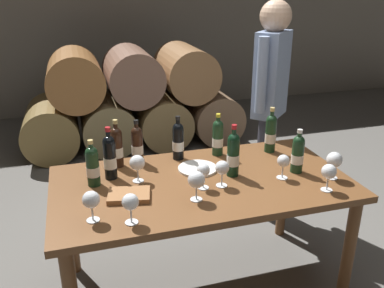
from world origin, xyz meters
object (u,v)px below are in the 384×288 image
Objects in this scene: wine_bottle_0 at (233,154)px; wine_glass_0 at (91,200)px; wine_bottle_5 at (117,147)px; wine_glass_8 at (196,180)px; wine_bottle_6 at (178,141)px; wine_bottle_8 at (93,166)px; wine_glass_5 at (334,160)px; dining_table at (202,194)px; wine_bottle_7 at (218,137)px; wine_bottle_1 at (110,157)px; sommelier_presenting at (270,92)px; wine_bottle_3 at (271,133)px; tasting_notebook at (129,195)px; wine_glass_2 at (130,203)px; wine_glass_7 at (283,162)px; wine_bottle_2 at (298,153)px; serving_plate at (198,168)px; wine_bottle_4 at (137,144)px; wine_glass_3 at (203,171)px; wine_glass_1 at (137,163)px; wine_glass_6 at (329,172)px; wine_glass_4 at (222,168)px.

wine_bottle_0 reaches higher than wine_glass_0.
wine_bottle_5 is 1.84× the size of wine_glass_8.
wine_bottle_6 reaches higher than wine_bottle_8.
wine_bottle_0 is at bearing 37.30° from wine_glass_8.
wine_bottle_5 is 1.84× the size of wine_glass_5.
dining_table is 6.02× the size of wine_bottle_7.
wine_bottle_7 reaches higher than wine_glass_0.
sommelier_presenting is at bearing 23.81° from wine_bottle_1.
wine_bottle_0 is 0.46m from wine_bottle_3.
tasting_notebook is at bearing -76.31° from wine_bottle_1.
wine_bottle_3 is 1.40× the size of tasting_notebook.
wine_bottle_3 is 0.83m from wine_glass_8.
sommelier_presenting reaches higher than wine_bottle_5.
wine_bottle_3 is 1.20m from wine_glass_2.
wine_bottle_3 is 2.10× the size of wine_glass_7.
wine_bottle_2 is 1.19m from wine_bottle_8.
dining_table is 11.57× the size of wine_glass_7.
wine_bottle_3 is at bearing 14.06° from serving_plate.
sommelier_presenting is (1.22, 0.83, 0.27)m from tasting_notebook.
wine_glass_3 is (0.29, -0.45, -0.02)m from wine_bottle_4.
wine_glass_2 is 0.64× the size of serving_plate.
wine_glass_0 is at bearing -128.22° from wine_glass_1.
wine_bottle_5 is 0.60m from wine_glass_3.
wine_glass_3 is at bearing -175.88° from wine_bottle_2.
wine_bottle_4 is 1.17× the size of serving_plate.
wine_bottle_4 is at bearing 155.38° from wine_bottle_2.
wine_glass_6 is (1.22, -0.43, -0.01)m from wine_bottle_8.
wine_bottle_1 reaches higher than wine_bottle_7.
wine_bottle_2 is at bearing 15.15° from wine_glass_2.
wine_glass_5 is 1.18m from tasting_notebook.
wine_glass_1 is at bearing 165.45° from wine_glass_5.
wine_bottle_6 is (0.39, 0.01, -0.01)m from wine_bottle_5.
wine_glass_5 is at bearing -93.23° from sommelier_presenting.
wine_bottle_2 is 0.96× the size of wine_bottle_4.
wine_glass_1 is 1.13m from wine_glass_5.
wine_glass_2 is at bearing -156.77° from wine_glass_4.
wine_glass_8 is 0.68× the size of serving_plate.
dining_table is 0.68m from wine_bottle_3.
wine_glass_6 is 0.76m from serving_plate.
sommelier_presenting is (1.23, 0.41, 0.15)m from wine_bottle_5.
wine_glass_2 is 0.94m from wine_glass_7.
tasting_notebook is at bearing -50.82° from wine_bottle_8.
wine_glass_3 is (-0.02, -0.09, 0.20)m from dining_table.
wine_bottle_3 is at bearing 109.13° from wine_glass_5.
wine_bottle_0 is 1.16× the size of wine_bottle_8.
wine_glass_2 is at bearing -135.39° from wine_bottle_7.
wine_bottle_8 reaches higher than wine_glass_5.
wine_bottle_4 is 1.15m from wine_glass_6.
wine_bottle_3 is 1.87× the size of wine_glass_8.
wine_bottle_0 is 0.32m from wine_bottle_7.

